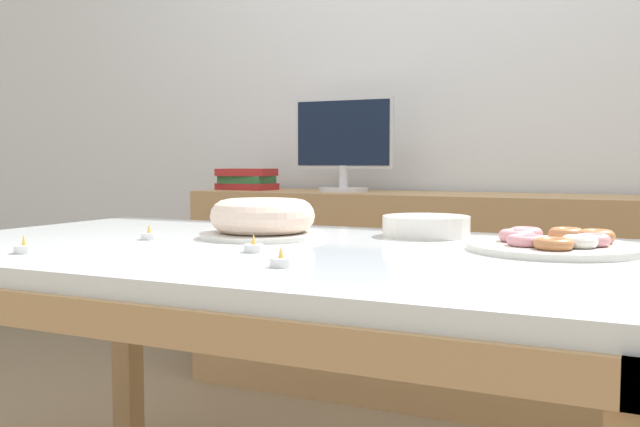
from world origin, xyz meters
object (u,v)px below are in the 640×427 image
at_px(tealight_right_edge, 254,247).
at_px(tealight_near_front, 24,248).
at_px(book_stack, 247,179).
at_px(tealight_near_cakes, 281,261).
at_px(cake_chocolate_round, 263,219).
at_px(tealight_left_edge, 149,235).
at_px(pastry_platter, 555,244).
at_px(computer_monitor, 343,145).
at_px(plate_stack, 426,226).

bearing_deg(tealight_right_edge, tealight_near_front, -152.64).
xyz_separation_m(book_stack, tealight_near_cakes, (1.03, -1.58, -0.09)).
relative_size(cake_chocolate_round, tealight_left_edge, 7.51).
bearing_deg(pastry_platter, tealight_left_edge, -167.89).
height_order(cake_chocolate_round, tealight_left_edge, cake_chocolate_round).
bearing_deg(tealight_near_front, book_stack, 106.51).
xyz_separation_m(book_stack, tealight_right_edge, (0.89, -1.43, -0.09)).
xyz_separation_m(tealight_near_cakes, tealight_right_edge, (-0.15, 0.15, 0.00)).
distance_m(cake_chocolate_round, tealight_near_cakes, 0.49).
xyz_separation_m(computer_monitor, tealight_left_edge, (0.09, -1.33, -0.24)).
bearing_deg(book_stack, pastry_platter, -38.78).
bearing_deg(tealight_left_edge, tealight_right_edge, -15.68).
height_order(cake_chocolate_round, pastry_platter, cake_chocolate_round).
height_order(computer_monitor, tealight_right_edge, computer_monitor).
bearing_deg(pastry_platter, cake_chocolate_round, -177.29).
bearing_deg(pastry_platter, tealight_right_edge, -152.35).
relative_size(tealight_near_front, tealight_left_edge, 1.00).
height_order(book_stack, tealight_near_front, book_stack).
bearing_deg(cake_chocolate_round, pastry_platter, 2.71).
relative_size(computer_monitor, tealight_right_edge, 10.60).
bearing_deg(plate_stack, pastry_platter, -25.98).
distance_m(book_stack, tealight_near_cakes, 1.89).
bearing_deg(tealight_near_front, tealight_right_edge, 27.36).
bearing_deg(tealight_near_cakes, tealight_right_edge, 133.70).
relative_size(pastry_platter, tealight_right_edge, 8.74).
distance_m(computer_monitor, book_stack, 0.48).
distance_m(plate_stack, tealight_near_front, 0.90).
height_order(computer_monitor, pastry_platter, computer_monitor).
xyz_separation_m(book_stack, tealight_left_edge, (0.55, -1.33, -0.09)).
relative_size(pastry_platter, tealight_near_cakes, 8.74).
bearing_deg(book_stack, cake_chocolate_round, -57.10).
xyz_separation_m(tealight_near_front, tealight_left_edge, (0.06, 0.30, 0.00)).
bearing_deg(pastry_platter, plate_stack, 154.02).
relative_size(computer_monitor, book_stack, 1.65).
bearing_deg(tealight_left_edge, cake_chocolate_round, 36.40).
xyz_separation_m(plate_stack, tealight_right_edge, (-0.22, -0.44, -0.01)).
height_order(pastry_platter, tealight_left_edge, pastry_platter).
xyz_separation_m(pastry_platter, tealight_near_front, (-0.94, -0.49, -0.00)).
bearing_deg(book_stack, tealight_near_cakes, -56.86).
relative_size(pastry_platter, plate_stack, 1.66).
bearing_deg(tealight_right_edge, tealight_left_edge, 164.32).
bearing_deg(tealight_left_edge, pastry_platter, 12.11).
bearing_deg(tealight_left_edge, tealight_near_front, -102.02).
xyz_separation_m(computer_monitor, pastry_platter, (0.97, -1.14, -0.23)).
distance_m(pastry_platter, tealight_left_edge, 0.90).
bearing_deg(tealight_right_edge, cake_chocolate_round, 116.41).
relative_size(computer_monitor, tealight_left_edge, 10.60).
distance_m(cake_chocolate_round, plate_stack, 0.39).
bearing_deg(tealight_right_edge, pastry_platter, 27.65).
height_order(book_stack, tealight_right_edge, book_stack).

